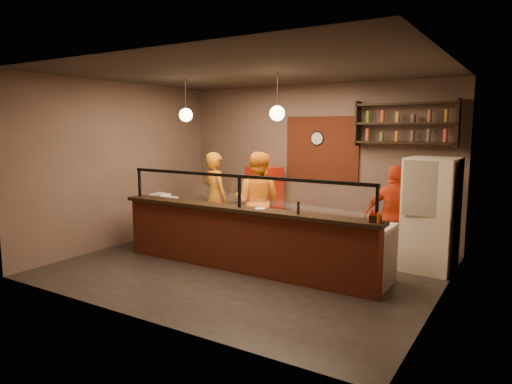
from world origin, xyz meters
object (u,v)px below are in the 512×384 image
Objects in this scene: cook_left at (215,197)px; cook_mid at (258,202)px; cook_right at (395,216)px; red_cooler at (264,201)px; pizza_dough at (276,213)px; fridge at (431,215)px; condiment_caddy at (375,219)px; pepper_mill at (298,208)px; wall_clock at (317,138)px.

cook_left is 0.97× the size of cook_mid.
cook_right reaches higher than red_cooler.
red_cooler is at bearing 125.49° from pizza_dough.
fridge is at bearing 179.84° from cook_mid.
cook_right is at bearing 8.29° from red_cooler.
cook_mid is 1.39m from red_cooler.
cook_mid reaches higher than condiment_caddy.
cook_right is 0.93× the size of fridge.
cook_mid reaches higher than fridge.
pizza_dough is (1.88, -0.83, -0.01)m from cook_left.
pepper_mill is at bearing 47.46° from cook_right.
fridge is 3.68m from red_cooler.
condiment_caddy is at bearing 83.85° from cook_right.
wall_clock is 2.97m from fridge.
fridge is (4.14, 0.26, 0.01)m from cook_left.
red_cooler is at bearing -96.76° from cook_left.
wall_clock is at bearing 96.15° from pizza_dough.
condiment_caddy is (3.19, -2.44, 0.37)m from red_cooler.
pepper_mill is (-1.54, -1.71, 0.23)m from fridge.
cook_left is 1.16m from cook_mid.
pepper_mill is at bearing -70.99° from wall_clock.
pepper_mill is (-0.99, -1.64, 0.30)m from cook_right.
wall_clock is at bearing -116.92° from cook_mid.
cook_mid is 1.02× the size of fridge.
cook_left reaches higher than condiment_caddy.
pizza_dough is at bearing 139.33° from pepper_mill.
pepper_mill reaches higher than pizza_dough.
cook_mid is at bearing 155.29° from condiment_caddy.
fridge is 1.73m from condiment_caddy.
cook_mid is (-0.50, -1.56, -1.16)m from wall_clock.
cook_left is at bearing -19.83° from cook_mid.
wall_clock is 0.18× the size of cook_right.
cook_left is (-1.64, -1.34, -1.18)m from wall_clock.
wall_clock reaches higher than cook_left.
pizza_dough is at bearing -83.85° from wall_clock.
red_cooler is at bearing -27.09° from cook_right.
cook_left reaches higher than pepper_mill.
cook_right is (2.45, 0.40, -0.08)m from cook_mid.
wall_clock is 0.16× the size of fridge.
pepper_mill reaches higher than condiment_caddy.
cook_left is 4.01m from condiment_caddy.
cook_mid is 3.60× the size of pizza_dough.
cook_right is at bearing -155.67° from cook_left.
pizza_dough is (0.73, -0.61, -0.03)m from cook_mid.
pizza_dough is at bearing -30.66° from red_cooler.
red_cooler is 3.25m from pepper_mill.
wall_clock reaches higher than pizza_dough.
red_cooler reaches higher than condiment_caddy.
cook_mid reaches higher than cook_right.
red_cooler is (-1.09, -0.31, -1.36)m from wall_clock.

